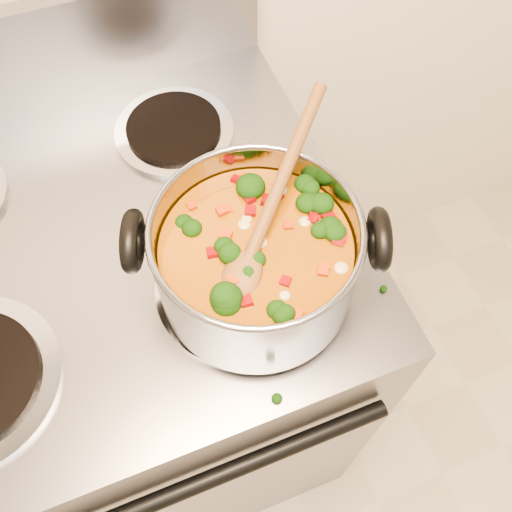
{
  "coord_description": "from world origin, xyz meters",
  "views": [
    {
      "loc": [
        0.01,
        0.69,
        1.59
      ],
      "look_at": [
        0.13,
        1.0,
        1.01
      ],
      "focal_mm": 40.0,
      "sensor_mm": 36.0,
      "label": 1
    }
  ],
  "objects": [
    {
      "name": "cooktop_crumbs",
      "position": [
        0.08,
        1.0,
        0.92
      ],
      "size": [
        0.03,
        0.32,
        0.01
      ],
      "color": "black",
      "rests_on": "electric_range"
    },
    {
      "name": "stockpot",
      "position": [
        0.13,
        1.0,
        1.0
      ],
      "size": [
        0.31,
        0.24,
        0.15
      ],
      "rotation": [
        0.0,
        0.0,
        -0.37
      ],
      "color": "#929198",
      "rests_on": "electric_range"
    },
    {
      "name": "wooden_spoon",
      "position": [
        0.15,
        1.02,
        1.05
      ],
      "size": [
        0.22,
        0.23,
        0.09
      ],
      "rotation": [
        0.0,
        0.0,
        0.8
      ],
      "color": "brown",
      "rests_on": "stockpot"
    },
    {
      "name": "electric_range",
      "position": [
        -0.06,
        1.16,
        0.47
      ],
      "size": [
        0.74,
        0.67,
        1.08
      ],
      "color": "gray",
      "rests_on": "ground"
    }
  ]
}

